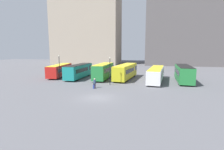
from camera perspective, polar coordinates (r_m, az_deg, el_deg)
ground_plane at (r=23.58m, az=-4.70°, el=-7.37°), size 160.00×160.00×0.00m
building_block_left at (r=82.99m, az=-8.00°, el=16.33°), size 28.78×17.59×35.85m
building_block_right at (r=80.26m, az=21.90°, el=17.61°), size 28.78×17.89×40.04m
bus_0 at (r=42.94m, az=-16.61°, el=1.57°), size 3.54×10.36×2.83m
bus_1 at (r=39.72m, az=-10.72°, el=1.40°), size 2.87×10.55×3.03m
bus_2 at (r=37.73m, az=-2.79°, el=1.37°), size 2.75×9.33×3.29m
bus_3 at (r=37.86m, az=4.47°, el=1.27°), size 4.24×11.09×3.13m
bus_4 at (r=36.04m, az=14.20°, el=0.35°), size 4.08×12.12×2.74m
bus_5 at (r=37.35m, az=22.37°, el=0.61°), size 3.31×10.28×3.20m
traveler at (r=29.17m, az=-5.67°, el=-2.37°), size 0.55×0.55×1.62m
suitcase at (r=28.83m, az=-6.06°, el=-3.79°), size 0.29×0.36×0.93m
lamp_post_0 at (r=31.11m, az=-0.68°, el=2.14°), size 0.28×0.28×5.03m
lamp_post_1 at (r=37.91m, az=-16.83°, el=3.04°), size 0.28×0.28×5.19m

